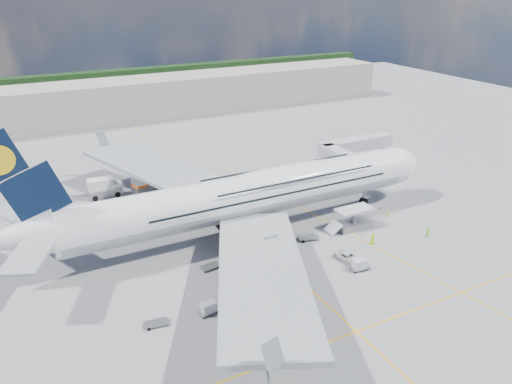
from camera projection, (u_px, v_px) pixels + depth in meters
name	position (u px, v px, depth m)	size (l,w,h in m)	color
ground	(277.00, 258.00, 77.99)	(300.00, 300.00, 0.00)	gray
taxi_line_main	(277.00, 258.00, 77.99)	(0.25, 220.00, 0.01)	#FCB50D
taxi_line_cross	(356.00, 331.00, 61.65)	(120.00, 0.25, 0.01)	#FCB50D
taxi_line_diag	(316.00, 215.00, 92.08)	(0.25, 100.00, 0.01)	#FCB50D
airliner	(249.00, 195.00, 83.58)	(77.26, 79.15, 23.71)	white
jet_bridge	(351.00, 151.00, 105.02)	(18.80, 12.10, 8.50)	#B7B7BC
cargo_loader	(352.00, 221.00, 86.98)	(8.53, 3.20, 3.67)	silver
terminal	(125.00, 100.00, 153.25)	(180.00, 16.00, 12.00)	#B2AD9E
tree_line	(195.00, 74.00, 207.71)	(160.00, 6.00, 8.00)	#193814
dolly_row_a	(157.00, 323.00, 62.69)	(3.11, 1.92, 0.43)	gray
dolly_row_b	(210.00, 266.00, 75.07)	(3.13, 1.95, 0.43)	gray
dolly_row_c	(234.00, 334.00, 60.65)	(3.79, 2.63, 0.51)	gray
dolly_back	(209.00, 308.00, 64.68)	(2.77, 1.71, 1.66)	gray
dolly_nose_far	(359.00, 264.00, 74.42)	(2.87, 1.71, 1.74)	gray
dolly_nose_near	(308.00, 237.00, 83.38)	(3.80, 2.71, 0.50)	gray
baggage_tug	(239.00, 264.00, 74.73)	(3.23, 1.54, 2.00)	silver
catering_truck_inner	(149.00, 184.00, 100.97)	(7.37, 4.28, 4.12)	gray
catering_truck_outer	(104.00, 188.00, 99.18)	(6.67, 2.65, 4.00)	gray
service_van	(348.00, 257.00, 76.90)	(2.12, 4.60, 1.28)	silver
crew_nose	(388.00, 214.00, 90.70)	(0.62, 0.40, 1.69)	#CAFF1A
crew_loader	(428.00, 233.00, 83.85)	(0.87, 0.68, 1.79)	#BBFF1A
crew_wing	(221.00, 268.00, 73.65)	(0.93, 0.39, 1.59)	#CCEE19
crew_van	(373.00, 238.00, 81.76)	(0.98, 0.64, 2.00)	#AFFE1A
crew_tug	(278.00, 273.00, 72.39)	(1.08, 0.62, 1.67)	#A3EF19
cone_nose	(381.00, 208.00, 94.60)	(0.39, 0.39, 0.49)	#F6530C
cone_wing_left_inner	(184.00, 199.00, 98.14)	(0.48, 0.48, 0.61)	#F6530C
cone_wing_left_outer	(162.00, 189.00, 102.79)	(0.45, 0.45, 0.58)	#F6530C
cone_wing_right_inner	(270.00, 263.00, 76.00)	(0.46, 0.46, 0.59)	#F6530C
cone_wing_right_outer	(232.00, 306.00, 66.11)	(0.46, 0.46, 0.59)	#F6530C
cone_tail	(65.00, 250.00, 79.88)	(0.43, 0.43, 0.54)	#F6530C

